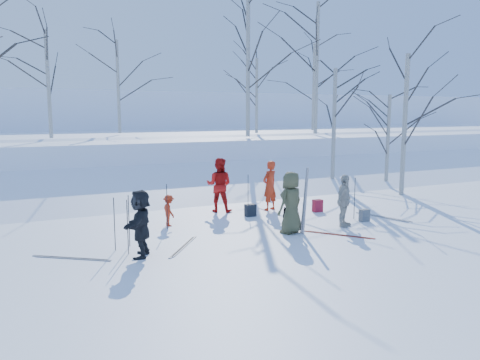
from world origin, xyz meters
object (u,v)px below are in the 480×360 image
backpack_dark (250,210)px  skier_red_seated (169,210)px  skier_cream_east (344,201)px  skier_grey_west (141,223)px  skier_redor_behind (219,185)px  skier_red_north (270,186)px  backpack_red (318,206)px  skier_olive_center (291,203)px  dog (289,217)px  backpack_grey (364,215)px

backpack_dark → skier_red_seated: bearing=-177.3°
skier_cream_east → skier_grey_west: 6.22m
skier_redor_behind → skier_red_seated: bearing=64.9°
skier_red_north → backpack_red: size_ratio=4.15×
backpack_dark → skier_olive_center: bearing=-88.6°
skier_grey_west → dog: bearing=129.6°
skier_redor_behind → backpack_red: skier_redor_behind is taller
skier_grey_west → skier_red_north: bearing=148.1°
backpack_grey → skier_red_north: bearing=123.8°
backpack_grey → skier_olive_center: bearing=-175.2°
skier_olive_center → skier_red_north: skier_olive_center is taller
skier_olive_center → skier_redor_behind: size_ratio=0.94×
skier_olive_center → backpack_grey: bearing=165.3°
backpack_dark → skier_cream_east: bearing=-52.2°
skier_olive_center → skier_cream_east: size_ratio=1.12×
skier_redor_behind → backpack_dark: 1.48m
dog → backpack_grey: dog is taller
dog → backpack_dark: 1.69m
skier_olive_center → backpack_red: 3.23m
skier_cream_east → backpack_dark: size_ratio=3.95×
skier_redor_behind → skier_cream_east: 4.39m
skier_red_seated → skier_cream_east: bearing=-120.5°
skier_red_north → skier_cream_east: bearing=83.7°
skier_olive_center → backpack_dark: 2.53m
backpack_red → skier_grey_west: bearing=-160.2°
dog → skier_redor_behind: bearing=-76.4°
skier_red_seated → dog: (3.34, -1.48, -0.22)m
dog → backpack_red: bearing=-156.3°
backpack_grey → skier_redor_behind: bearing=137.2°
skier_olive_center → skier_redor_behind: skier_redor_behind is taller
skier_grey_west → skier_red_seated: bearing=176.6°
skier_red_seated → backpack_red: bearing=-96.7°
skier_red_seated → backpack_red: size_ratio=2.28×
skier_olive_center → backpack_dark: (-0.06, 2.44, -0.68)m
skier_grey_west → backpack_grey: (7.24, 0.59, -0.62)m
backpack_dark → backpack_grey: bearing=-36.9°
skier_grey_west → backpack_grey: 7.29m
skier_grey_west → backpack_grey: size_ratio=4.26×
skier_red_north → backpack_grey: size_ratio=4.59×
skier_grey_west → dog: skier_grey_west is taller
skier_olive_center → skier_cream_east: skier_olive_center is taller
skier_redor_behind → skier_cream_east: size_ratio=1.18×
backpack_grey → skier_red_seated: bearing=160.2°
skier_olive_center → backpack_red: size_ratio=4.21×
skier_grey_west → backpack_red: bearing=135.7°
skier_cream_east → skier_redor_behind: bearing=93.8°
backpack_dark → skier_red_north: bearing=29.5°
skier_olive_center → skier_red_seated: skier_olive_center is taller
skier_redor_behind → skier_cream_east: (2.55, -3.57, -0.15)m
skier_red_seated → backpack_grey: size_ratio=2.52×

